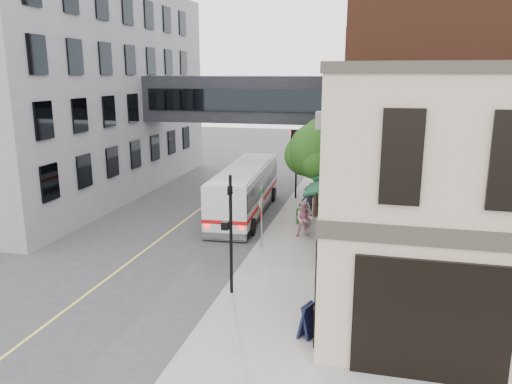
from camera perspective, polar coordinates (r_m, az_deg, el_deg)
The scene contains 17 objects.
ground at distance 17.59m, azimuth -5.98°, elevation -14.31°, with size 120.00×120.00×0.00m, color #38383A.
sidewalk_main at distance 29.94m, azimuth 6.64°, elevation -2.36°, with size 4.00×60.00×0.15m, color gray.
corner_building at distance 17.47m, azimuth 25.12°, elevation -0.95°, with size 10.19×8.12×8.45m.
brick_building at distance 30.01m, azimuth 22.81°, elevation 10.13°, with size 13.76×18.00×14.00m.
opposite_building at distance 37.95m, azimuth -22.93°, elevation 10.61°, with size 14.00×24.00×14.00m, color gray.
skyway_bridge at distance 33.73m, azimuth -0.79°, elevation 10.57°, with size 14.00×3.18×3.00m.
traffic_signal_near at distance 18.12m, azimuth -3.00°, elevation -3.21°, with size 0.44×0.22×4.60m.
traffic_signal_far at distance 32.40m, azimuth 4.40°, elevation 4.80°, with size 0.53×0.28×4.50m.
street_sign_pole at distance 23.05m, azimuth 0.63°, elevation -2.27°, with size 0.08×0.75×3.00m.
street_tree at distance 28.35m, azimuth 7.05°, elevation 4.68°, with size 3.80×3.20×5.60m.
lane_marking at distance 27.94m, azimuth -8.84°, elevation -3.74°, with size 0.12×40.00×0.01m, color #D8CC4C.
bus at distance 29.29m, azimuth -1.25°, elevation 0.40°, with size 3.00×10.56×2.81m.
pedestrian_a at distance 25.67m, azimuth 5.77°, elevation -2.95°, with size 0.60×0.39×1.63m, color beige.
pedestrian_b at distance 25.04m, azimuth 5.56°, elevation -3.12°, with size 0.89×0.70×1.84m, color pink.
pedestrian_c at distance 28.74m, azimuth 6.12°, elevation -1.02°, with size 1.15×0.66×1.79m, color black.
newspaper_box at distance 27.35m, azimuth 5.09°, elevation -2.75°, with size 0.43×0.38×0.86m, color #185A14.
sandwich_board at distance 16.04m, azimuth 5.89°, elevation -14.39°, with size 0.39×0.61×1.10m, color black.
Camera 1 is at (5.37, -14.63, 8.15)m, focal length 35.00 mm.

